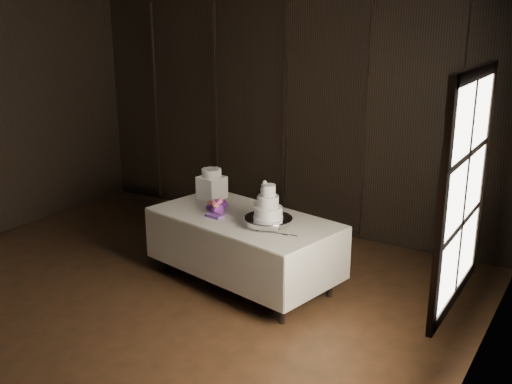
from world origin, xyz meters
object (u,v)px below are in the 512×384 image
(cake_stand, at_px, (268,222))
(wedding_cake, at_px, (265,205))
(display_table, at_px, (244,247))
(box_pedestal, at_px, (212,187))
(bouquet, at_px, (217,207))
(small_cake, at_px, (212,173))

(cake_stand, bearing_deg, wedding_cake, -150.26)
(display_table, relative_size, box_pedestal, 8.29)
(bouquet, relative_size, box_pedestal, 1.54)
(cake_stand, xyz_separation_m, bouquet, (-0.66, 0.07, 0.02))
(display_table, distance_m, cake_stand, 0.55)
(small_cake, bearing_deg, bouquet, -48.79)
(cake_stand, distance_m, small_cake, 1.16)
(cake_stand, bearing_deg, small_cake, 154.68)
(display_table, relative_size, cake_stand, 4.45)
(display_table, relative_size, wedding_cake, 6.39)
(wedding_cake, distance_m, bouquet, 0.66)
(bouquet, bearing_deg, box_pedestal, 131.21)
(display_table, bearing_deg, wedding_cake, -10.15)
(display_table, height_order, bouquet, bouquet)
(bouquet, bearing_deg, cake_stand, -5.83)
(wedding_cake, xyz_separation_m, box_pedestal, (-1.00, 0.50, -0.10))
(bouquet, bearing_deg, display_table, 10.02)
(box_pedestal, height_order, small_cake, small_cake)
(wedding_cake, height_order, small_cake, wedding_cake)
(display_table, distance_m, box_pedestal, 0.89)
(wedding_cake, bearing_deg, display_table, 171.23)
(wedding_cake, bearing_deg, bouquet, -174.56)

